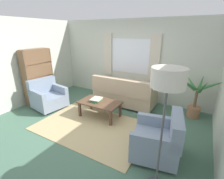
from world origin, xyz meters
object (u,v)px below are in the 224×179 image
at_px(armchair_right, 159,140).
at_px(book_stack_on_table, 96,100).
at_px(potted_plant, 196,99).
at_px(standing_lamp, 167,87).
at_px(couch, 124,94).
at_px(coffee_table, 100,104).
at_px(bookshelf, 40,78).
at_px(armchair_left, 48,97).

xyz_separation_m(armchair_right, book_stack_on_table, (-1.89, 0.72, 0.12)).
bearing_deg(potted_plant, book_stack_on_table, -152.38).
distance_m(potted_plant, standing_lamp, 2.83).
relative_size(armchair_right, standing_lamp, 0.53).
relative_size(couch, potted_plant, 1.55).
relative_size(armchair_right, coffee_table, 0.89).
xyz_separation_m(couch, armchair_right, (1.54, -1.72, -0.01)).
height_order(potted_plant, bookshelf, bookshelf).
xyz_separation_m(armchair_right, potted_plant, (0.46, 1.95, 0.18)).
bearing_deg(book_stack_on_table, armchair_right, -20.73).
bearing_deg(couch, potted_plant, -173.58).
bearing_deg(armchair_right, bookshelf, -109.90).
xyz_separation_m(armchair_left, potted_plant, (3.92, 1.53, 0.18)).
relative_size(armchair_left, coffee_table, 0.87).
xyz_separation_m(armchair_left, standing_lamp, (3.61, -1.07, 1.24)).
height_order(couch, bookshelf, bookshelf).
distance_m(coffee_table, book_stack_on_table, 0.15).
bearing_deg(standing_lamp, couch, 125.45).
relative_size(couch, coffee_table, 1.73).
bearing_deg(potted_plant, bookshelf, -163.83).
bearing_deg(standing_lamp, potted_plant, 83.23).
distance_m(armchair_right, coffee_table, 1.91).
bearing_deg(potted_plant, armchair_right, -103.33).
distance_m(coffee_table, bookshelf, 2.28).
bearing_deg(potted_plant, couch, -173.58).
bearing_deg(coffee_table, armchair_right, -21.94).
bearing_deg(coffee_table, couch, 77.22).
distance_m(couch, book_stack_on_table, 1.07).
height_order(coffee_table, book_stack_on_table, book_stack_on_table).
relative_size(book_stack_on_table, standing_lamp, 0.19).
height_order(armchair_left, standing_lamp, standing_lamp).
relative_size(book_stack_on_table, potted_plant, 0.29).
bearing_deg(armchair_right, potted_plant, 155.98).
distance_m(armchair_left, armchair_right, 3.48).
xyz_separation_m(book_stack_on_table, potted_plant, (2.35, 1.23, 0.06)).
xyz_separation_m(potted_plant, standing_lamp, (-0.31, -2.61, 1.06)).
height_order(bookshelf, standing_lamp, standing_lamp).
distance_m(book_stack_on_table, potted_plant, 2.66).
distance_m(armchair_right, bookshelf, 4.09).
xyz_separation_m(armchair_right, coffee_table, (-1.77, 0.71, 0.03)).
distance_m(coffee_table, standing_lamp, 2.66).
height_order(armchair_left, book_stack_on_table, armchair_left).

